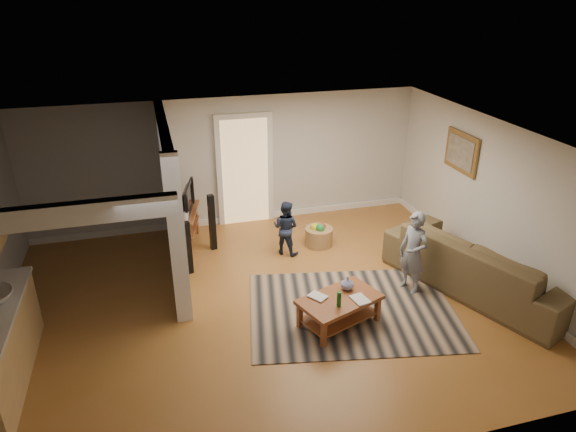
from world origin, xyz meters
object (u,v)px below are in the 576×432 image
object	(u,v)px
speaker_right	(212,222)
toy_basket	(319,235)
sofa	(476,288)
tv_console	(186,215)
speaker_left	(188,248)
coffee_table	(340,303)
child	(409,289)
toddler	(286,253)

from	to	relation	value
speaker_right	toy_basket	world-z (taller)	speaker_right
speaker_right	sofa	bearing A→B (deg)	-43.50
tv_console	speaker_left	size ratio (longest dim) A/B	1.23
sofa	tv_console	xyz separation A→B (m)	(-4.24, 2.67, 0.62)
sofa	coffee_table	xyz separation A→B (m)	(-2.41, -0.29, 0.34)
coffee_table	child	xyz separation A→B (m)	(1.38, 0.53, -0.34)
tv_console	toddler	distance (m)	1.91
speaker_left	coffee_table	bearing A→B (deg)	-66.05
tv_console	speaker_right	size ratio (longest dim) A/B	1.09
coffee_table	speaker_right	xyz separation A→B (m)	(-1.39, 2.71, 0.18)
speaker_left	toddler	bearing A→B (deg)	-11.81
tv_console	child	bearing A→B (deg)	-24.12
sofa	speaker_right	world-z (taller)	speaker_right
coffee_table	toy_basket	size ratio (longest dim) A/B	2.51
toy_basket	toddler	size ratio (longest dim) A/B	0.51
toy_basket	speaker_right	bearing A→B (deg)	169.10
sofa	toddler	distance (m)	3.23
toy_basket	toddler	xyz separation A→B (m)	(-0.66, -0.14, -0.19)
tv_console	toddler	xyz separation A→B (m)	(1.65, -0.75, -0.62)
sofa	speaker_right	distance (m)	4.54
coffee_table	child	distance (m)	1.51
tv_console	speaker_left	world-z (taller)	same
coffee_table	child	bearing A→B (deg)	21.16
speaker_right	speaker_left	bearing A→B (deg)	-134.82
tv_console	speaker_right	bearing A→B (deg)	-16.99
sofa	speaker_left	size ratio (longest dim) A/B	3.20
speaker_left	toy_basket	bearing A→B (deg)	-10.82
speaker_left	speaker_right	size ratio (longest dim) A/B	0.89
speaker_left	child	bearing A→B (deg)	-43.61
coffee_table	toy_basket	xyz separation A→B (m)	(0.48, 2.35, -0.15)
coffee_table	speaker_left	size ratio (longest dim) A/B	1.37
sofa	child	distance (m)	1.06
sofa	child	bearing A→B (deg)	54.56
coffee_table	child	world-z (taller)	coffee_table
coffee_table	tv_console	size ratio (longest dim) A/B	1.12
coffee_table	speaker_left	bearing A→B (deg)	133.83
tv_console	toddler	world-z (taller)	tv_console
toddler	child	bearing A→B (deg)	173.22
speaker_left	sofa	bearing A→B (deg)	-41.24
speaker_left	speaker_right	bearing A→B (deg)	36.33
speaker_right	toy_basket	size ratio (longest dim) A/B	2.06
toddler	coffee_table	bearing A→B (deg)	135.03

